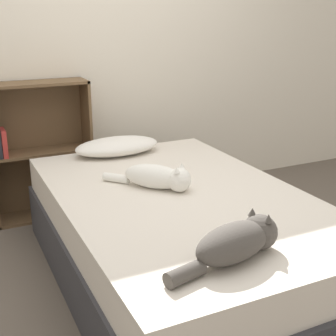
{
  "coord_description": "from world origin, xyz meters",
  "views": [
    {
      "loc": [
        -1.08,
        -2.11,
        1.48
      ],
      "look_at": [
        0.0,
        0.15,
        0.64
      ],
      "focal_mm": 50.0,
      "sensor_mm": 36.0,
      "label": 1
    }
  ],
  "objects_px": {
    "pillow": "(117,146)",
    "bed": "(180,239)",
    "cat_dark": "(238,241)",
    "cat_light": "(159,177)",
    "bookshelf": "(37,149)"
  },
  "relations": [
    {
      "from": "pillow",
      "to": "bed",
      "type": "bearing_deg",
      "value": -86.1
    },
    {
      "from": "pillow",
      "to": "cat_dark",
      "type": "xyz_separation_m",
      "value": [
        -0.05,
        -1.57,
        0.01
      ]
    },
    {
      "from": "cat_light",
      "to": "cat_dark",
      "type": "height_order",
      "value": "cat_dark"
    },
    {
      "from": "pillow",
      "to": "cat_light",
      "type": "relative_size",
      "value": 1.37
    },
    {
      "from": "pillow",
      "to": "bookshelf",
      "type": "xyz_separation_m",
      "value": [
        -0.47,
        0.46,
        -0.08
      ]
    },
    {
      "from": "cat_dark",
      "to": "bookshelf",
      "type": "distance_m",
      "value": 2.07
    },
    {
      "from": "bed",
      "to": "cat_light",
      "type": "distance_m",
      "value": 0.37
    },
    {
      "from": "pillow",
      "to": "bookshelf",
      "type": "relative_size",
      "value": 0.58
    },
    {
      "from": "bed",
      "to": "cat_dark",
      "type": "bearing_deg",
      "value": -98.82
    },
    {
      "from": "cat_light",
      "to": "bookshelf",
      "type": "height_order",
      "value": "bookshelf"
    },
    {
      "from": "bed",
      "to": "bookshelf",
      "type": "height_order",
      "value": "bookshelf"
    },
    {
      "from": "bed",
      "to": "pillow",
      "type": "distance_m",
      "value": 0.91
    },
    {
      "from": "pillow",
      "to": "cat_dark",
      "type": "distance_m",
      "value": 1.57
    },
    {
      "from": "bed",
      "to": "bookshelf",
      "type": "relative_size",
      "value": 2.03
    },
    {
      "from": "pillow",
      "to": "bookshelf",
      "type": "height_order",
      "value": "bookshelf"
    }
  ]
}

